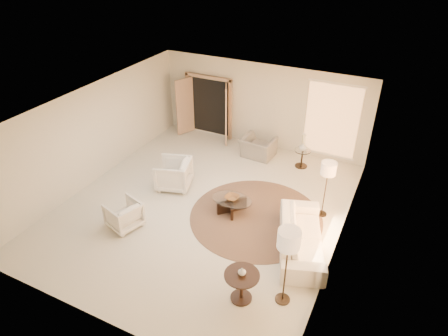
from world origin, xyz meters
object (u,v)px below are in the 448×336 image
at_px(side_vase, 303,147).
at_px(bowl, 232,198).
at_px(sofa, 302,236).
at_px(armchair_left, 173,173).
at_px(armchair_right, 124,213).
at_px(floor_lamp_near, 328,171).
at_px(end_table, 242,282).
at_px(side_table, 302,157).
at_px(end_vase, 242,272).
at_px(accent_chair, 258,144).
at_px(coffee_table, 232,204).
at_px(floor_lamp_far, 289,243).

bearing_deg(side_vase, bowl, -107.52).
distance_m(sofa, armchair_left, 4.10).
bearing_deg(armchair_right, floor_lamp_near, 138.99).
height_order(sofa, floor_lamp_near, floor_lamp_near).
distance_m(end_table, side_vase, 5.56).
xyz_separation_m(side_table, end_vase, (0.43, -5.53, 0.39)).
relative_size(accent_chair, side_vase, 4.04).
xyz_separation_m(coffee_table, floor_lamp_far, (2.14, -2.17, 1.27)).
relative_size(accent_chair, side_table, 1.76).
height_order(floor_lamp_far, side_vase, floor_lamp_far).
bearing_deg(armchair_right, floor_lamp_far, 101.24).
relative_size(sofa, side_table, 4.22).
relative_size(sofa, accent_chair, 2.40).
xyz_separation_m(floor_lamp_near, side_vase, (-1.19, 2.11, -0.63)).
xyz_separation_m(armchair_right, coffee_table, (2.14, 1.70, -0.13)).
height_order(armchair_right, accent_chair, accent_chair).
relative_size(armchair_left, end_vase, 5.60).
relative_size(armchair_right, end_vase, 4.55).
bearing_deg(coffee_table, accent_chair, 99.24).
height_order(coffee_table, bowl, bowl).
relative_size(side_table, end_vase, 3.45).
xyz_separation_m(armchair_right, bowl, (2.14, 1.70, 0.06)).
height_order(armchair_right, floor_lamp_far, floor_lamp_far).
height_order(side_table, side_vase, side_vase).
xyz_separation_m(floor_lamp_far, end_vase, (-0.76, -0.33, -0.78)).
distance_m(sofa, coffee_table, 2.10).
height_order(coffee_table, side_vase, side_vase).
bearing_deg(side_vase, accent_chair, -179.77).
relative_size(coffee_table, bowl, 3.48).
bearing_deg(accent_chair, bowl, 103.42).
xyz_separation_m(coffee_table, end_vase, (1.38, -2.50, 0.49)).
xyz_separation_m(accent_chair, end_table, (1.88, -5.53, 0.01)).
xyz_separation_m(armchair_left, coffee_table, (1.99, -0.34, -0.22)).
bearing_deg(side_table, side_vase, -116.57).
relative_size(bowl, side_vase, 1.43).
bearing_deg(bowl, floor_lamp_near, 23.28).
bearing_deg(bowl, end_table, -61.02).
xyz_separation_m(armchair_right, end_table, (3.53, -0.80, 0.07)).
bearing_deg(sofa, armchair_right, 86.25).
bearing_deg(floor_lamp_near, floor_lamp_far, -90.00).
xyz_separation_m(end_table, floor_lamp_near, (0.76, 3.42, 0.87)).
relative_size(armchair_right, bowl, 2.12).
relative_size(coffee_table, side_table, 2.16).
bearing_deg(floor_lamp_far, end_table, -156.73).
bearing_deg(end_table, side_table, 94.41).
height_order(sofa, bowl, sofa).
relative_size(side_table, floor_lamp_near, 0.37).
bearing_deg(coffee_table, end_table, -61.02).
height_order(coffee_table, end_table, end_table).
distance_m(armchair_left, floor_lamp_far, 4.95).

